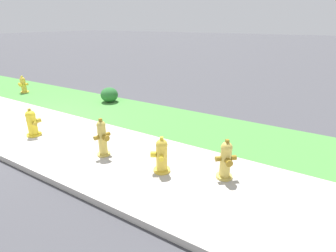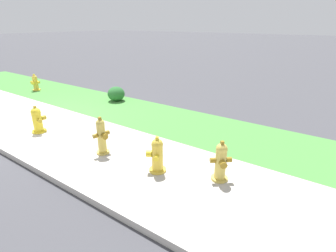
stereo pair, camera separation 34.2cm
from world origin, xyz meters
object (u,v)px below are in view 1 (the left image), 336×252
object	(u,v)px
fire_hydrant_mid_block	(23,85)
fire_hydrant_near_corner	(161,155)
fire_hydrant_at_driveway	(32,123)
fire_hydrant_by_grass_verge	(226,160)
shrub_bush_near_lamp	(109,95)
fire_hydrant_far_end	(102,138)

from	to	relation	value
fire_hydrant_mid_block	fire_hydrant_near_corner	xyz separation A→B (m)	(7.60, -2.05, 0.02)
fire_hydrant_at_driveway	fire_hydrant_by_grass_verge	size ratio (longest dim) A/B	0.93
fire_hydrant_mid_block	fire_hydrant_at_driveway	size ratio (longest dim) A/B	0.95
fire_hydrant_near_corner	shrub_bush_near_lamp	distance (m)	4.86
fire_hydrant_by_grass_verge	shrub_bush_near_lamp	bearing A→B (deg)	-65.72
fire_hydrant_mid_block	fire_hydrant_near_corner	size ratio (longest dim) A/B	0.94
fire_hydrant_far_end	fire_hydrant_by_grass_verge	distance (m)	2.44
fire_hydrant_near_corner	fire_hydrant_at_driveway	bearing A→B (deg)	62.75
fire_hydrant_mid_block	fire_hydrant_far_end	bearing A→B (deg)	135.50
fire_hydrant_at_driveway	shrub_bush_near_lamp	xyz separation A→B (m)	(-0.44, 3.07, -0.08)
fire_hydrant_far_end	fire_hydrant_near_corner	distance (m)	1.35
fire_hydrant_at_driveway	fire_hydrant_by_grass_verge	bearing A→B (deg)	15.76
fire_hydrant_at_driveway	shrub_bush_near_lamp	distance (m)	3.10
fire_hydrant_far_end	fire_hydrant_at_driveway	distance (m)	2.15
fire_hydrant_far_end	fire_hydrant_at_driveway	xyz separation A→B (m)	(-2.15, -0.14, -0.06)
fire_hydrant_at_driveway	fire_hydrant_near_corner	world-z (taller)	fire_hydrant_near_corner
fire_hydrant_by_grass_verge	fire_hydrant_near_corner	bearing A→B (deg)	-19.05
fire_hydrant_at_driveway	fire_hydrant_near_corner	xyz separation A→B (m)	(3.49, 0.23, 0.01)
fire_hydrant_far_end	fire_hydrant_at_driveway	world-z (taller)	fire_hydrant_far_end
fire_hydrant_mid_block	fire_hydrant_at_driveway	xyz separation A→B (m)	(4.11, -2.28, 0.02)
fire_hydrant_far_end	shrub_bush_near_lamp	world-z (taller)	fire_hydrant_far_end
fire_hydrant_near_corner	shrub_bush_near_lamp	xyz separation A→B (m)	(-3.94, 2.84, -0.08)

